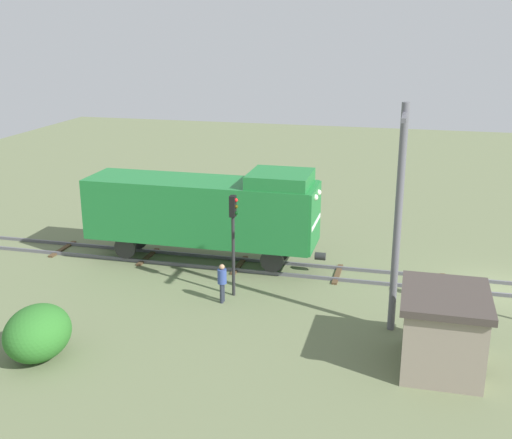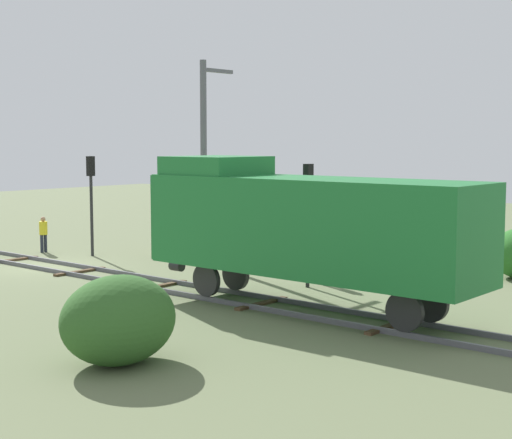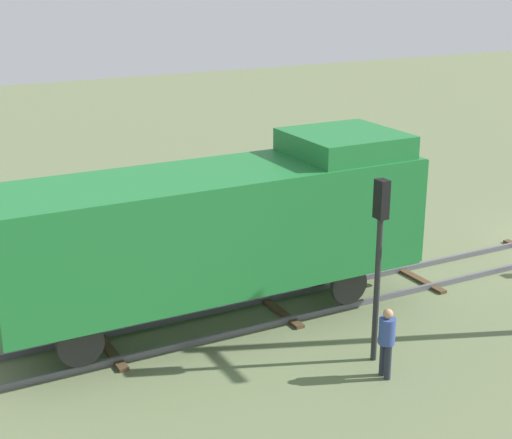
% 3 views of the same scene
% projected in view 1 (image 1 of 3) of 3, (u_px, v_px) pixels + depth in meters
% --- Properties ---
extents(ground_plane, '(90.00, 90.00, 0.00)m').
position_uv_depth(ground_plane, '(499.00, 290.00, 28.29)').
color(ground_plane, '#66704C').
extents(railway_track, '(2.40, 57.16, 0.16)m').
position_uv_depth(railway_track, '(499.00, 288.00, 28.26)').
color(railway_track, '#595960').
rests_on(railway_track, ground).
extents(locomotive, '(2.90, 11.60, 4.60)m').
position_uv_depth(locomotive, '(205.00, 209.00, 30.64)').
color(locomotive, '#1E7233').
rests_on(locomotive, railway_track).
extents(traffic_signal_mid, '(0.32, 0.34, 4.45)m').
position_uv_depth(traffic_signal_mid, '(233.00, 227.00, 26.84)').
color(traffic_signal_mid, '#262628').
rests_on(traffic_signal_mid, ground).
extents(worker_by_signal, '(0.38, 0.38, 1.70)m').
position_uv_depth(worker_by_signal, '(222.00, 280.00, 26.77)').
color(worker_by_signal, '#262B38').
rests_on(worker_by_signal, ground).
extents(catenary_mast, '(1.94, 0.28, 8.67)m').
position_uv_depth(catenary_mast, '(398.00, 215.00, 23.29)').
color(catenary_mast, '#595960').
rests_on(catenary_mast, ground).
extents(relay_hut, '(3.50, 2.90, 2.74)m').
position_uv_depth(relay_hut, '(443.00, 330.00, 21.55)').
color(relay_hut, gray).
rests_on(relay_hut, ground).
extents(bush_near, '(2.66, 2.18, 1.94)m').
position_uv_depth(bush_near, '(38.00, 333.00, 22.27)').
color(bush_near, '#2B6C26').
rests_on(bush_near, ground).
extents(bush_mid, '(2.93, 2.40, 2.13)m').
position_uv_depth(bush_mid, '(244.00, 203.00, 37.97)').
color(bush_mid, '#305D26').
rests_on(bush_mid, ground).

